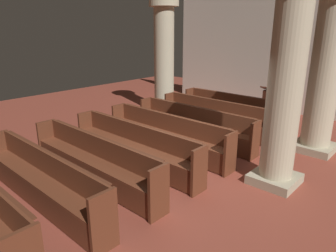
# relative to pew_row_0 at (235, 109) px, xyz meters

# --- Properties ---
(ground_plane) EXTENTS (19.20, 19.20, 0.00)m
(ground_plane) POSITION_rel_pew_row_0_xyz_m (0.80, -3.51, -0.49)
(ground_plane) COLOR brown
(back_wall) EXTENTS (10.00, 0.16, 4.50)m
(back_wall) POSITION_rel_pew_row_0_xyz_m (0.80, 2.57, 1.76)
(back_wall) COLOR silver
(back_wall) RESTS_ON ground
(pew_row_0) EXTENTS (3.61, 0.46, 0.90)m
(pew_row_0) POSITION_rel_pew_row_0_xyz_m (0.00, 0.00, 0.00)
(pew_row_0) COLOR brown
(pew_row_0) RESTS_ON ground
(pew_row_1) EXTENTS (3.61, 0.46, 0.90)m
(pew_row_1) POSITION_rel_pew_row_0_xyz_m (0.00, -1.05, 0.00)
(pew_row_1) COLOR brown
(pew_row_1) RESTS_ON ground
(pew_row_2) EXTENTS (3.61, 0.47, 0.90)m
(pew_row_2) POSITION_rel_pew_row_0_xyz_m (0.00, -2.10, 0.00)
(pew_row_2) COLOR brown
(pew_row_2) RESTS_ON ground
(pew_row_3) EXTENTS (3.61, 0.46, 0.90)m
(pew_row_3) POSITION_rel_pew_row_0_xyz_m (0.00, -3.15, 0.00)
(pew_row_3) COLOR brown
(pew_row_3) RESTS_ON ground
(pew_row_4) EXTENTS (3.61, 0.46, 0.90)m
(pew_row_4) POSITION_rel_pew_row_0_xyz_m (0.00, -4.20, 0.00)
(pew_row_4) COLOR brown
(pew_row_4) RESTS_ON ground
(pew_row_5) EXTENTS (3.61, 0.47, 0.90)m
(pew_row_5) POSITION_rel_pew_row_0_xyz_m (0.00, -5.25, 0.00)
(pew_row_5) COLOR brown
(pew_row_5) RESTS_ON ground
(pew_row_6) EXTENTS (3.61, 0.46, 0.90)m
(pew_row_6) POSITION_rel_pew_row_0_xyz_m (0.00, -6.31, 0.00)
(pew_row_6) COLOR brown
(pew_row_6) RESTS_ON ground
(pillar_aisle_side) EXTENTS (0.99, 0.99, 3.87)m
(pillar_aisle_side) POSITION_rel_pew_row_0_xyz_m (2.64, -0.63, 1.51)
(pillar_aisle_side) COLOR tan
(pillar_aisle_side) RESTS_ON ground
(pillar_far_side) EXTENTS (0.99, 0.99, 3.87)m
(pillar_far_side) POSITION_rel_pew_row_0_xyz_m (-2.59, -0.47, 1.51)
(pillar_far_side) COLOR tan
(pillar_far_side) RESTS_ON ground
(pillar_aisle_rear) EXTENTS (0.91, 0.91, 3.87)m
(pillar_aisle_rear) POSITION_rel_pew_row_0_xyz_m (2.64, -2.90, 1.51)
(pillar_aisle_rear) COLOR tan
(pillar_aisle_rear) RESTS_ON ground
(lectern) EXTENTS (0.48, 0.45, 1.08)m
(lectern) POSITION_rel_pew_row_0_xyz_m (0.49, 1.27, -0.04)
(lectern) COLOR #411E13
(lectern) RESTS_ON ground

